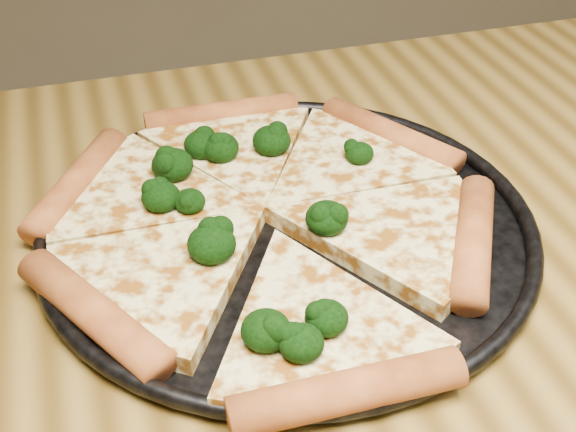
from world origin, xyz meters
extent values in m
cube|color=brown|center=(0.00, 0.00, 0.73)|extent=(1.20, 0.90, 0.04)
cylinder|color=black|center=(-0.11, 0.13, 0.75)|extent=(0.37, 0.37, 0.01)
torus|color=black|center=(-0.11, 0.13, 0.76)|extent=(0.39, 0.39, 0.01)
cylinder|color=#C56B31|center=(0.02, 0.22, 0.77)|extent=(0.09, 0.14, 0.03)
cylinder|color=#C56B31|center=(-0.12, 0.30, 0.77)|extent=(0.14, 0.03, 0.03)
cylinder|color=#C56B31|center=(-0.26, 0.22, 0.77)|extent=(0.10, 0.14, 0.03)
cylinder|color=#C56B31|center=(-0.26, 0.07, 0.77)|extent=(0.09, 0.14, 0.03)
cylinder|color=#C56B31|center=(-0.12, -0.04, 0.77)|extent=(0.14, 0.03, 0.03)
cylinder|color=#C56B31|center=(0.02, 0.06, 0.77)|extent=(0.10, 0.14, 0.03)
ellipsoid|color=black|center=(-0.18, 0.16, 0.78)|extent=(0.02, 0.02, 0.02)
ellipsoid|color=black|center=(-0.08, 0.11, 0.78)|extent=(0.03, 0.03, 0.02)
ellipsoid|color=black|center=(-0.03, 0.19, 0.78)|extent=(0.02, 0.02, 0.02)
ellipsoid|color=black|center=(-0.14, -0.01, 0.78)|extent=(0.03, 0.03, 0.02)
ellipsoid|color=black|center=(-0.17, 0.10, 0.78)|extent=(0.03, 0.03, 0.03)
ellipsoid|color=black|center=(-0.14, 0.23, 0.78)|extent=(0.03, 0.03, 0.02)
ellipsoid|color=black|center=(-0.20, 0.17, 0.78)|extent=(0.03, 0.03, 0.02)
ellipsoid|color=black|center=(-0.15, 0.24, 0.78)|extent=(0.03, 0.03, 0.02)
ellipsoid|color=black|center=(-0.18, 0.21, 0.78)|extent=(0.03, 0.03, 0.03)
ellipsoid|color=black|center=(-0.16, 0.01, 0.78)|extent=(0.03, 0.03, 0.02)
ellipsoid|color=black|center=(-0.09, 0.22, 0.78)|extent=(0.03, 0.03, 0.02)
ellipsoid|color=black|center=(-0.12, 0.01, 0.78)|extent=(0.03, 0.03, 0.02)
camera|label=1|loc=(-0.24, -0.32, 1.11)|focal=47.51mm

